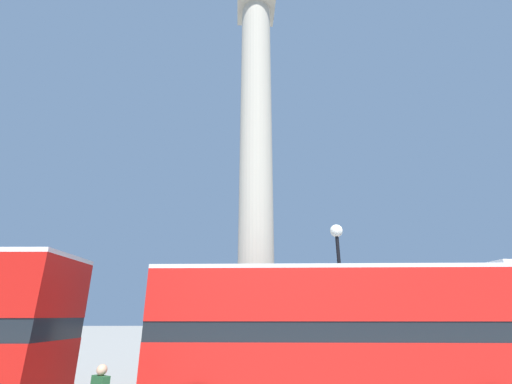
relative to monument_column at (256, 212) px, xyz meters
name	(u,v)px	position (x,y,z in m)	size (l,w,h in m)	color
ground_plane	(256,383)	(0.00, 0.00, -7.81)	(200.00, 200.00, 0.00)	gray
monument_column	(256,212)	(0.00, 0.00, 0.00)	(6.23, 6.23, 23.64)	#ADA593
bus_c	(331,330)	(2.06, -5.54, -5.47)	(11.18, 3.43, 4.22)	red
equestrian_statue	(410,334)	(10.03, 5.91, -6.13)	(4.03, 3.13, 6.13)	#ADA593
street_lamp	(341,282)	(3.07, -3.54, -3.85)	(0.51, 0.51, 6.24)	black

